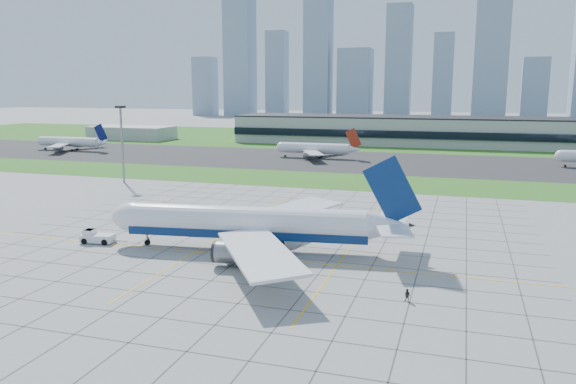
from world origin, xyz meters
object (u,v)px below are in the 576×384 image
distant_jet_0 (70,142)px  distant_jet_1 (316,148)px  crew_near (149,241)px  pushback_tug (96,237)px  airliner (249,224)px  light_mast (122,134)px  crew_far (407,295)px

distant_jet_0 → distant_jet_1: bearing=2.9°
crew_near → distant_jet_0: (-132.11, 143.64, 3.68)m
pushback_tug → crew_near: 11.30m
airliner → distant_jet_1: bearing=92.2°
distant_jet_0 → distant_jet_1: size_ratio=1.00×
distant_jet_1 → pushback_tug: bearing=-92.6°
light_mast → crew_near: 82.94m
light_mast → airliner: 94.26m
pushback_tug → distant_jet_1: bearing=80.0°
crew_far → distant_jet_0: (-184.91, 159.19, 3.50)m
crew_near → crew_far: 55.04m
crew_far → distant_jet_1: bearing=129.9°
pushback_tug → distant_jet_1: distant_jet_1 is taller
airliner → crew_far: 37.08m
crew_near → crew_far: (52.80, -15.55, 0.17)m
crew_near → distant_jet_0: 195.19m
crew_near → crew_far: size_ratio=0.82×
crew_near → distant_jet_0: distant_jet_0 is taller
distant_jet_0 → light_mast: bearing=-43.3°
airliner → pushback_tug: airliner is taller
light_mast → airliner: size_ratio=0.42×
airliner → distant_jet_1: (-25.15, 147.51, -0.77)m
light_mast → pushback_tug: 78.18m
airliner → pushback_tug: 32.50m
pushback_tug → crew_far: size_ratio=4.99×
pushback_tug → distant_jet_0: distant_jet_0 is taller
airliner → pushback_tug: size_ratio=6.26×
crew_far → distant_jet_0: distant_jet_0 is taller
crew_far → distant_jet_0: bearing=160.1°
pushback_tug → crew_far: 65.48m
crew_far → distant_jet_1: distant_jet_1 is taller
airliner → crew_far: bearing=-37.1°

